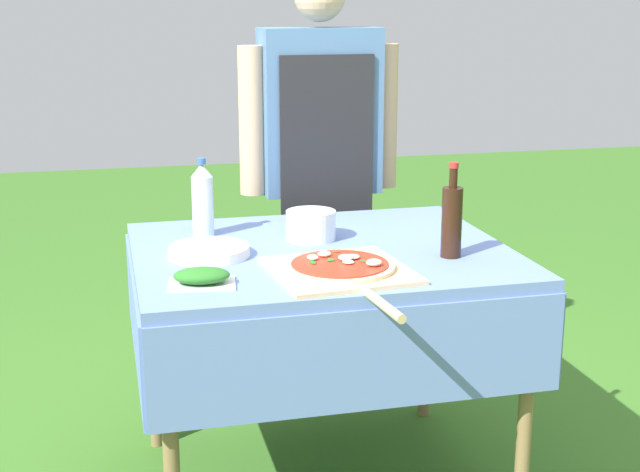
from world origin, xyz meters
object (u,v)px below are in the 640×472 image
mixing_tub (311,225)px  pizza_on_peel (341,269)px  person_cook (320,153)px  herb_container (202,277)px  prep_table (321,277)px  oil_bottle (452,220)px  water_bottle (203,199)px  plate_stack (209,251)px

mixing_tub → pizza_on_peel: bearing=-90.5°
person_cook → herb_container: (-0.57, -1.00, -0.15)m
prep_table → herb_container: size_ratio=6.00×
oil_bottle → water_bottle: size_ratio=1.12×
pizza_on_peel → oil_bottle: bearing=8.6°
water_bottle → plate_stack: water_bottle is taller
person_cook → herb_container: 1.16m
prep_table → oil_bottle: size_ratio=4.06×
oil_bottle → mixing_tub: oil_bottle is taller
person_cook → herb_container: size_ratio=8.63×
person_cook → pizza_on_peel: bearing=77.7°
pizza_on_peel → herb_container: pizza_on_peel is taller
herb_container → water_bottle: bearing=82.9°
herb_container → person_cook: bearing=60.4°
herb_container → plate_stack: (0.05, 0.27, -0.01)m
person_cook → pizza_on_peel: person_cook is taller
person_cook → herb_container: person_cook is taller
person_cook → plate_stack: person_cook is taller
pizza_on_peel → herb_container: bearing=175.7°
mixing_tub → prep_table: bearing=-87.5°
prep_table → oil_bottle: 0.44m
pizza_on_peel → plate_stack: pizza_on_peel is taller
water_bottle → mixing_tub: water_bottle is taller
herb_container → plate_stack: bearing=79.0°
prep_table → plate_stack: 0.36m
oil_bottle → herb_container: size_ratio=1.48×
person_cook → herb_container: bearing=58.5°
pizza_on_peel → plate_stack: size_ratio=2.55×
prep_table → water_bottle: 0.46m
person_cook → pizza_on_peel: 1.02m
prep_table → mixing_tub: size_ratio=7.25×
water_bottle → mixing_tub: (0.32, -0.13, -0.07)m
mixing_tub → plate_stack: size_ratio=0.65×
herb_container → mixing_tub: bearing=45.1°
water_bottle → herb_container: (-0.06, -0.52, -0.10)m
person_cook → water_bottle: 0.70m
person_cook → plate_stack: (-0.51, -0.73, -0.15)m
prep_table → person_cook: bearing=76.5°
oil_bottle → herb_container: oil_bottle is taller
person_cook → water_bottle: person_cook is taller
pizza_on_peel → plate_stack: bearing=136.0°
mixing_tub → plate_stack: (-0.33, -0.12, -0.03)m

